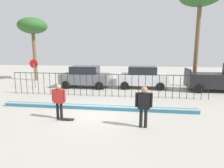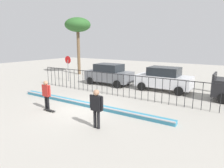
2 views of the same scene
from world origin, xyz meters
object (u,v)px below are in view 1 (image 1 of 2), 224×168
skateboarder (59,98)px  palm_tree_short (33,27)px  stop_sign (34,70)px  parked_car_gray (85,77)px  skateboard (66,119)px  camera_operator (144,103)px  parked_car_white (142,77)px  pickup_truck (220,79)px

skateboarder → palm_tree_short: (-7.44, 11.00, 4.69)m
stop_sign → parked_car_gray: bearing=10.2°
parked_car_gray → palm_tree_short: 8.65m
skateboarder → stop_sign: size_ratio=0.68×
skateboard → camera_operator: camera_operator is taller
stop_sign → parked_car_white: bearing=6.9°
parked_car_gray → camera_operator: bearing=-63.0°
skateboard → stop_sign: bearing=150.9°
stop_sign → camera_operator: bearing=-39.2°
skateboarder → parked_car_gray: size_ratio=0.40×
skateboard → palm_tree_short: size_ratio=0.12×
parked_car_gray → stop_sign: 4.49m
camera_operator → palm_tree_short: (-11.41, 11.51, 4.64)m
skateboard → camera_operator: bearing=17.2°
palm_tree_short → stop_sign: bearing=-61.7°
skateboarder → camera_operator: 4.01m
parked_car_gray → stop_sign: (-4.37, -0.79, 0.64)m
parked_car_white → stop_sign: 9.50m
skateboard → stop_sign: size_ratio=0.32×
pickup_truck → palm_tree_short: size_ratio=0.70×
camera_operator → palm_tree_short: 16.86m
skateboard → skateboarder: bearing=178.6°
skateboarder → palm_tree_short: palm_tree_short is taller
parked_car_gray → parked_car_white: size_ratio=1.00×
skateboard → parked_car_gray: parked_car_gray is taller
stop_sign → palm_tree_short: palm_tree_short is taller
skateboarder → stop_sign: bearing=104.3°
skateboard → stop_sign: stop_sign is taller
parked_car_gray → palm_tree_short: (-6.51, 3.17, 4.74)m
skateboarder → pickup_truck: (10.28, 7.66, 0.02)m
palm_tree_short → skateboard: bearing=-55.0°
skateboarder → skateboard: size_ratio=2.12×
stop_sign → pickup_truck: bearing=2.3°
skateboard → palm_tree_short: (-7.81, 11.17, 5.65)m
skateboard → camera_operator: (3.61, -0.35, 1.02)m
skateboard → parked_car_gray: size_ratio=0.19×
skateboarder → camera_operator: size_ratio=0.95×
skateboarder → pickup_truck: 12.82m
camera_operator → stop_sign: size_ratio=0.72×
skateboarder → skateboard: skateboarder is taller
skateboarder → palm_tree_short: 14.08m
parked_car_white → pickup_truck: bearing=-9.4°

